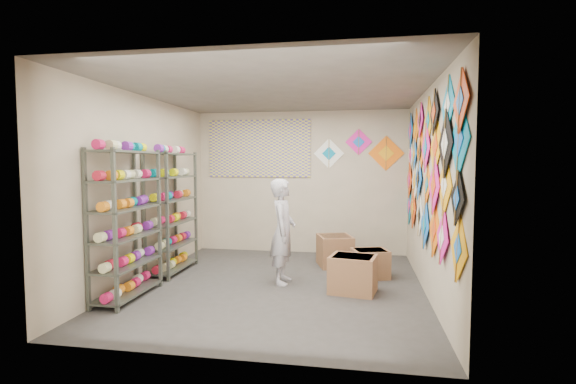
% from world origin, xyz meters
% --- Properties ---
extents(ground, '(4.50, 4.50, 0.00)m').
position_xyz_m(ground, '(0.00, 0.00, 0.00)').
color(ground, '#34312D').
extents(room_walls, '(4.50, 4.50, 4.50)m').
position_xyz_m(room_walls, '(0.00, 0.00, 1.64)').
color(room_walls, tan).
rests_on(room_walls, ground).
extents(shelf_rack_front, '(0.40, 1.10, 1.90)m').
position_xyz_m(shelf_rack_front, '(-1.78, -0.85, 0.95)').
color(shelf_rack_front, '#4C5147').
rests_on(shelf_rack_front, ground).
extents(shelf_rack_back, '(0.40, 1.10, 1.90)m').
position_xyz_m(shelf_rack_back, '(-1.78, 0.45, 0.95)').
color(shelf_rack_back, '#4C5147').
rests_on(shelf_rack_back, ground).
extents(string_spools, '(0.12, 2.36, 0.12)m').
position_xyz_m(string_spools, '(-1.78, -0.20, 1.05)').
color(string_spools, '#E4185B').
rests_on(string_spools, ground).
extents(kite_wall_display, '(0.06, 4.33, 2.02)m').
position_xyz_m(kite_wall_display, '(1.98, 0.00, 1.64)').
color(kite_wall_display, orange).
rests_on(kite_wall_display, room_walls).
extents(back_wall_kites, '(1.66, 0.02, 0.78)m').
position_xyz_m(back_wall_kites, '(1.13, 2.24, 1.95)').
color(back_wall_kites, white).
rests_on(back_wall_kites, room_walls).
extents(poster, '(2.00, 0.01, 1.10)m').
position_xyz_m(poster, '(-0.80, 2.23, 2.00)').
color(poster, '#4F4495').
rests_on(poster, room_walls).
extents(shopkeeper, '(0.57, 0.39, 1.50)m').
position_xyz_m(shopkeeper, '(0.05, 0.14, 0.75)').
color(shopkeeper, beige).
rests_on(shopkeeper, ground).
extents(carton_a, '(0.67, 0.59, 0.49)m').
position_xyz_m(carton_a, '(1.05, -0.13, 0.25)').
color(carton_a, '#8C603D').
rests_on(carton_a, ground).
extents(carton_b, '(0.61, 0.55, 0.42)m').
position_xyz_m(carton_b, '(1.30, 0.65, 0.21)').
color(carton_b, '#8C603D').
rests_on(carton_b, ground).
extents(carton_c, '(0.68, 0.71, 0.51)m').
position_xyz_m(carton_c, '(0.73, 1.27, 0.25)').
color(carton_c, '#8C603D').
rests_on(carton_c, ground).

